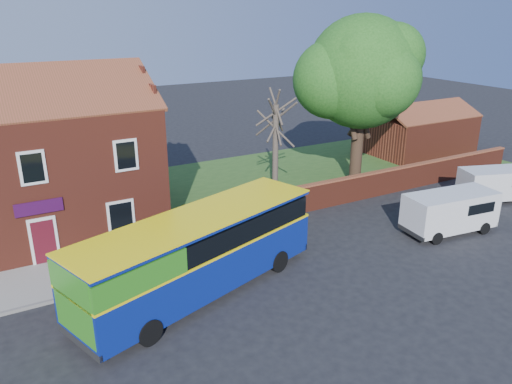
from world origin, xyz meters
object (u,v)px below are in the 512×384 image
bus (192,253)px  van_near (450,211)px  large_tree (361,76)px  van_far (499,183)px

bus → van_near: size_ratio=2.22×
large_tree → van_near: bearing=-95.8°
van_near → large_tree: size_ratio=0.47×
van_far → large_tree: (-5.38, 6.90, 5.93)m
bus → van_far: 20.22m
van_near → large_tree: large_tree is taller
van_far → large_tree: 10.57m
van_far → large_tree: large_tree is taller
bus → large_tree: (14.80, 7.90, 5.17)m
bus → large_tree: size_ratio=1.04×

